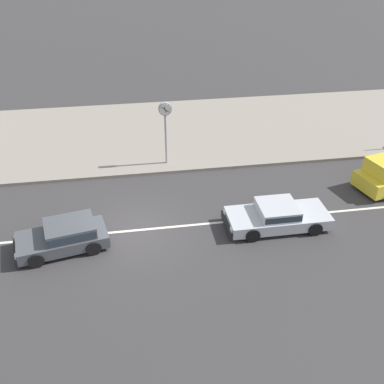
# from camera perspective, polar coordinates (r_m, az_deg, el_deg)

# --- Properties ---
(ground_plane) EXTENTS (160.00, 160.00, 0.00)m
(ground_plane) POSITION_cam_1_polar(r_m,az_deg,el_deg) (19.02, -7.39, -4.87)
(ground_plane) COLOR #383535
(lane_centre_stripe) EXTENTS (50.40, 0.14, 0.01)m
(lane_centre_stripe) POSITION_cam_1_polar(r_m,az_deg,el_deg) (19.01, -7.39, -4.87)
(lane_centre_stripe) COLOR silver
(lane_centre_stripe) RESTS_ON ground
(kerb_strip) EXTENTS (68.00, 10.00, 0.15)m
(kerb_strip) POSITION_cam_1_polar(r_m,az_deg,el_deg) (27.30, -8.36, 7.21)
(kerb_strip) COLOR gray
(kerb_strip) RESTS_ON ground
(sedan_silver_0) EXTENTS (4.37, 1.93, 1.06)m
(sedan_silver_0) POSITION_cam_1_polar(r_m,az_deg,el_deg) (19.15, 10.74, -2.95)
(sedan_silver_0) COLOR #B7BABF
(sedan_silver_0) RESTS_ON ground
(hatchback_dark_grey_3) EXTENTS (3.81, 2.31, 1.10)m
(hatchback_dark_grey_3) POSITION_cam_1_polar(r_m,az_deg,el_deg) (18.32, -15.84, -5.30)
(hatchback_dark_grey_3) COLOR #47494F
(hatchback_dark_grey_3) RESTS_ON ground
(street_clock) EXTENTS (0.65, 0.22, 3.31)m
(street_clock) POSITION_cam_1_polar(r_m,az_deg,el_deg) (22.66, -3.41, 9.30)
(street_clock) COLOR #9E9EA3
(street_clock) RESTS_ON kerb_strip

